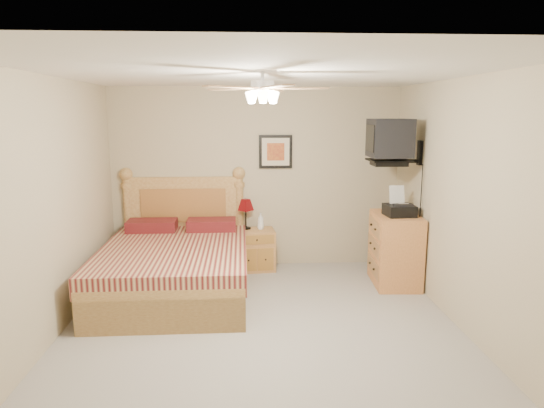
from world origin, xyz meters
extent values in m
plane|color=gray|center=(0.00, 0.00, 0.00)|extent=(4.50, 4.50, 0.00)
cube|color=white|center=(0.00, 0.00, 2.50)|extent=(4.00, 4.50, 0.04)
cube|color=tan|center=(0.00, 2.25, 1.25)|extent=(4.00, 0.04, 2.50)
cube|color=tan|center=(0.00, -2.25, 1.25)|extent=(4.00, 0.04, 2.50)
cube|color=tan|center=(-2.00, 0.00, 1.25)|extent=(0.04, 4.50, 2.50)
cube|color=tan|center=(2.00, 0.00, 1.25)|extent=(0.04, 4.50, 2.50)
cube|color=#A3713E|center=(-0.02, 2.00, 0.28)|extent=(0.56, 0.44, 0.57)
imported|color=white|center=(0.05, 2.05, 0.68)|extent=(0.11, 0.11, 0.23)
cube|color=black|center=(0.27, 2.23, 1.62)|extent=(0.46, 0.04, 0.46)
cube|color=#AC6936|center=(1.73, 1.33, 0.45)|extent=(0.58, 0.80, 0.90)
imported|color=beige|center=(1.71, 1.60, 0.92)|extent=(0.31, 0.35, 0.03)
imported|color=tan|center=(1.70, 1.61, 0.94)|extent=(0.22, 0.30, 0.02)
camera|label=1|loc=(-0.16, -4.47, 2.16)|focal=32.00mm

